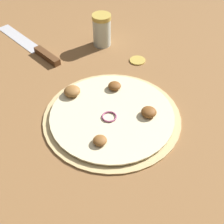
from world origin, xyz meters
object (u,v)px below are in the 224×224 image
at_px(knife, 37,50).
at_px(loose_cap, 138,60).
at_px(pizza, 111,115).
at_px(spice_jar, 102,30).

relative_size(knife, loose_cap, 6.46).
height_order(pizza, loose_cap, pizza).
distance_m(pizza, spice_jar, 0.31).
xyz_separation_m(pizza, knife, (-0.11, 0.33, -0.00)).
distance_m(knife, loose_cap, 0.29).
xyz_separation_m(knife, spice_jar, (0.19, -0.03, 0.04)).
bearing_deg(pizza, spice_jar, 75.53).
height_order(pizza, spice_jar, spice_jar).
xyz_separation_m(pizza, spice_jar, (0.08, 0.30, 0.04)).
distance_m(knife, spice_jar, 0.20).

